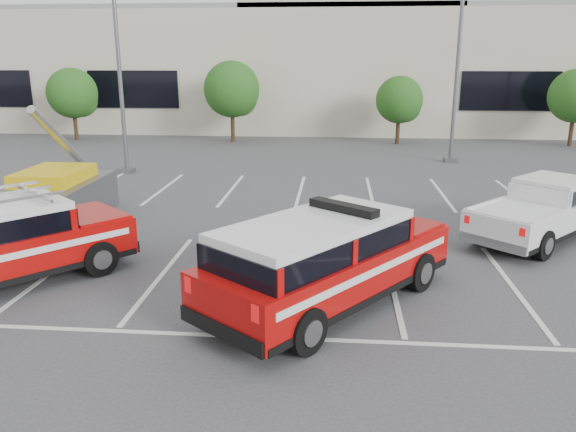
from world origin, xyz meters
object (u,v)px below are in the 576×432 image
at_px(convention_building, 323,62).
at_px(tree_mid_left, 233,91).
at_px(fire_chief_suv, 327,266).
at_px(white_pickup, 544,215).
at_px(utility_rig, 51,198).
at_px(tree_left, 74,95).
at_px(light_pole_left, 118,53).
at_px(tree_mid_right, 401,101).
at_px(ladder_suv, 1,249).
at_px(light_pole_mid, 458,53).

height_order(convention_building, tree_mid_left, convention_building).
relative_size(fire_chief_suv, white_pickup, 1.15).
distance_m(fire_chief_suv, utility_rig, 10.46).
bearing_deg(fire_chief_suv, utility_rig, -174.65).
distance_m(tree_left, utility_rig, 19.29).
height_order(tree_left, light_pole_left, light_pole_left).
relative_size(convention_building, light_pole_left, 5.86).
distance_m(tree_mid_right, ladder_suv, 25.52).
distance_m(light_pole_left, ladder_suv, 13.68).
xyz_separation_m(tree_left, ladder_suv, (8.82, -22.88, -1.93)).
distance_m(tree_left, light_pole_mid, 22.86).
height_order(convention_building, fire_chief_suv, convention_building).
bearing_deg(fire_chief_suv, light_pole_mid, 109.60).
bearing_deg(white_pickup, tree_left, -175.49).
relative_size(light_pole_left, utility_rig, 2.36).
height_order(light_pole_mid, utility_rig, light_pole_mid).
height_order(convention_building, utility_rig, convention_building).
distance_m(convention_building, light_pole_mid, 17.27).
relative_size(light_pole_mid, fire_chief_suv, 1.70).
height_order(light_pole_mid, fire_chief_suv, light_pole_mid).
bearing_deg(light_pole_mid, utility_rig, -141.30).
xyz_separation_m(tree_mid_left, utility_rig, (-2.67, -17.72, -2.31)).
xyz_separation_m(convention_building, light_pole_left, (-8.18, -19.86, 0.47)).
height_order(tree_left, fire_chief_suv, tree_left).
height_order(tree_mid_right, light_pole_left, light_pole_left).
relative_size(convention_building, tree_mid_right, 15.04).
bearing_deg(tree_left, white_pickup, -39.42).
bearing_deg(tree_mid_right, utility_rig, -125.55).
bearing_deg(fire_chief_suv, white_pickup, 78.18).
distance_m(light_pole_mid, white_pickup, 13.02).
xyz_separation_m(tree_mid_right, ladder_suv, (-11.18, -22.88, -1.66)).
distance_m(tree_mid_right, fire_chief_suv, 23.74).
bearing_deg(fire_chief_suv, convention_building, 129.83).
bearing_deg(light_pole_left, light_pole_mid, 14.93).
distance_m(fire_chief_suv, white_pickup, 7.93).
xyz_separation_m(light_pole_left, fire_chief_suv, (9.23, -13.32, -4.33)).
distance_m(tree_mid_right, utility_rig, 21.86).
bearing_deg(light_pole_mid, fire_chief_suv, -108.42).
bearing_deg(utility_rig, fire_chief_suv, -33.14).
bearing_deg(ladder_suv, utility_rig, 147.58).
distance_m(white_pickup, ladder_suv, 14.16).
distance_m(convention_building, white_pickup, 29.24).
relative_size(convention_building, tree_left, 13.58).
xyz_separation_m(tree_mid_right, utility_rig, (-12.67, -17.72, -1.77)).
bearing_deg(light_pole_left, ladder_suv, -81.52).
bearing_deg(white_pickup, light_pole_mid, 135.31).
bearing_deg(tree_left, convention_building, 33.05).
height_order(tree_mid_right, light_pole_mid, light_pole_mid).
relative_size(convention_building, ladder_suv, 11.07).
height_order(convention_building, light_pole_left, convention_building).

